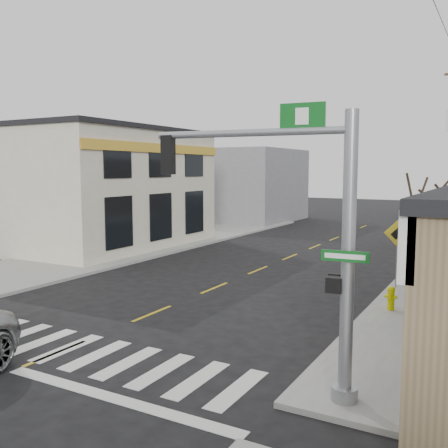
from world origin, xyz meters
The scene contains 11 objects.
ground centered at (0.00, 0.00, 0.00)m, with size 140.00×140.00×0.00m, color black.
sidewalk_left centered at (-9.00, 13.00, 0.07)m, with size 6.00×38.00×0.13m, color gray.
center_line centered at (0.00, 8.00, 0.01)m, with size 0.12×56.00×0.01m, color gold.
crosswalk centered at (0.00, 0.40, 0.01)m, with size 11.00×2.20×0.01m, color silver.
left_building centered at (-13.00, 14.00, 3.40)m, with size 12.00×12.00×6.80m, color beige.
bldg_distant_left centered at (-11.00, 32.00, 3.20)m, with size 9.00×10.00×6.40m, color gray.
traffic_signal_pole centered at (6.49, 0.74, 3.58)m, with size 4.57×0.37×5.79m.
guide_sign centered at (8.20, 7.33, 1.90)m, with size 1.56×0.13×2.72m.
fire_hydrant centered at (6.74, 7.73, 0.56)m, with size 0.25×0.25×0.78m.
ped_crossing_sign centered at (6.30, 10.99, 1.92)m, with size 1.01×0.07×2.61m.
bare_tree centered at (8.29, 5.36, 4.17)m, with size 2.57×2.57×5.14m.
Camera 1 is at (9.67, -8.58, 4.65)m, focal length 40.00 mm.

